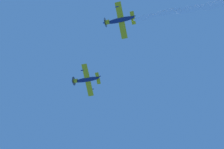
% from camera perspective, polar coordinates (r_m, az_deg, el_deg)
% --- Properties ---
extents(airplane_lead, '(7.61, 8.13, 3.87)m').
position_cam_1_polar(airplane_lead, '(72.93, -5.25, -1.05)').
color(airplane_lead, navy).
extents(airplane_left_wingman, '(7.61, 8.05, 3.93)m').
position_cam_1_polar(airplane_left_wingman, '(66.84, 1.47, 10.85)').
color(airplane_left_wingman, navy).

